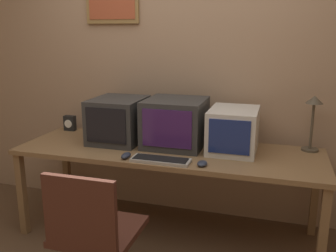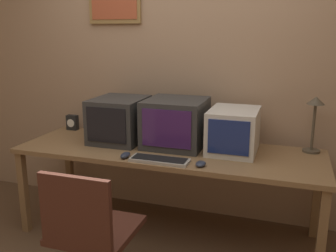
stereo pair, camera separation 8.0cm
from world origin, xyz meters
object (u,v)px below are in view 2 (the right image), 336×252
at_px(keyboard_main, 160,160).
at_px(mouse_far_corner, 125,155).
at_px(monitor_right, 233,131).
at_px(desk_lamp, 315,113).
at_px(monitor_left, 119,120).
at_px(mouse_near_keyboard, 201,164).
at_px(desk_clock, 72,122).
at_px(office_chair, 92,244).
at_px(monitor_center, 176,123).

distance_m(keyboard_main, mouse_far_corner, 0.26).
distance_m(monitor_right, desk_lamp, 0.61).
xyz_separation_m(monitor_left, mouse_near_keyboard, (0.78, -0.39, -0.16)).
bearing_deg(mouse_near_keyboard, desk_clock, 157.10).
xyz_separation_m(mouse_near_keyboard, office_chair, (-0.51, -0.59, -0.36)).
bearing_deg(mouse_near_keyboard, desk_lamp, 38.35).
relative_size(monitor_center, monitor_right, 1.02).
bearing_deg(monitor_center, mouse_near_keyboard, -53.03).
relative_size(monitor_right, desk_clock, 3.38).
height_order(monitor_left, desk_lamp, desk_lamp).
bearing_deg(keyboard_main, monitor_center, 91.37).
bearing_deg(desk_lamp, mouse_near_keyboard, -141.65).
distance_m(monitor_right, mouse_far_corner, 0.83).
xyz_separation_m(monitor_center, monitor_right, (0.46, -0.00, -0.02)).
xyz_separation_m(desk_clock, desk_lamp, (2.07, -0.00, 0.23)).
xyz_separation_m(monitor_left, monitor_center, (0.48, 0.02, 0.01)).
distance_m(mouse_near_keyboard, office_chair, 0.86).
height_order(monitor_right, mouse_near_keyboard, monitor_right).
bearing_deg(monitor_left, monitor_center, 2.08).
height_order(mouse_near_keyboard, desk_clock, desk_clock).
bearing_deg(office_chair, monitor_left, 105.63).
xyz_separation_m(monitor_left, monitor_right, (0.94, 0.01, -0.02)).
bearing_deg(desk_clock, keyboard_main, -28.50).
height_order(monitor_right, desk_clock, monitor_right).
distance_m(keyboard_main, office_chair, 0.72).
relative_size(mouse_far_corner, desk_clock, 0.87).
height_order(mouse_near_keyboard, office_chair, office_chair).
bearing_deg(mouse_near_keyboard, mouse_far_corner, -179.89).
relative_size(monitor_left, desk_clock, 3.47).
distance_m(mouse_far_corner, office_chair, 0.69).
height_order(monitor_left, desk_clock, monitor_left).
distance_m(keyboard_main, mouse_near_keyboard, 0.29).
relative_size(mouse_near_keyboard, desk_clock, 0.74).
height_order(mouse_near_keyboard, desk_lamp, desk_lamp).
height_order(keyboard_main, desk_lamp, desk_lamp).
height_order(mouse_far_corner, desk_lamp, desk_lamp).
bearing_deg(monitor_center, monitor_left, -177.92).
distance_m(monitor_right, office_chair, 1.29).
relative_size(desk_clock, desk_lamp, 0.32).
xyz_separation_m(monitor_center, desk_lamp, (1.02, 0.16, 0.11)).
relative_size(mouse_near_keyboard, office_chair, 0.12).
bearing_deg(desk_lamp, monitor_center, -170.84).
bearing_deg(monitor_right, mouse_far_corner, -150.55).
height_order(desk_clock, office_chair, office_chair).
distance_m(monitor_center, desk_clock, 1.07).
xyz_separation_m(monitor_right, desk_lamp, (0.56, 0.17, 0.14)).
xyz_separation_m(monitor_right, mouse_far_corner, (-0.71, -0.40, -0.14)).
relative_size(monitor_center, desk_clock, 3.43).
relative_size(monitor_right, mouse_far_corner, 3.86).
height_order(monitor_right, office_chair, monitor_right).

